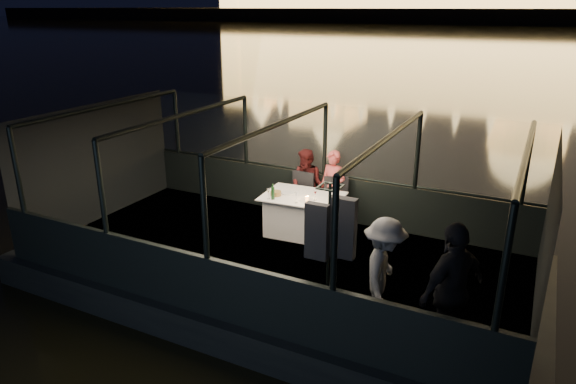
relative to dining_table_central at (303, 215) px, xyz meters
The scene contains 28 objects.
river_water 78.96m from the dining_table_central, 89.99° to the left, with size 500.00×500.00×0.00m, color black.
boat_hull 1.37m from the dining_table_central, 88.98° to the right, with size 8.60×4.40×1.00m, color black.
boat_deck 1.12m from the dining_table_central, 88.98° to the right, with size 8.00×4.00×0.04m, color black.
gunwale_port 0.96m from the dining_table_central, 88.89° to the left, with size 8.00×0.08×0.90m, color black.
gunwale_starboard 3.04m from the dining_table_central, 89.65° to the right, with size 8.00×0.08×0.90m, color black.
cabin_glass_port 1.55m from the dining_table_central, 88.89° to the left, with size 8.00×0.02×1.40m, color #99B2B2, non-canonical shape.
cabin_glass_starboard 3.28m from the dining_table_central, 89.65° to the right, with size 8.00×0.02×1.40m, color #99B2B2, non-canonical shape.
cabin_roof_glass 2.18m from the dining_table_central, 88.98° to the right, with size 8.00×4.00×0.02m, color #99B2B2, non-canonical shape.
end_wall_fore 4.19m from the dining_table_central, 165.31° to the right, with size 0.02×4.00×2.30m, color black, non-canonical shape.
end_wall_aft 4.22m from the dining_table_central, 14.56° to the right, with size 0.02×4.00×2.30m, color black, non-canonical shape.
canopy_ribs 1.29m from the dining_table_central, 88.98° to the right, with size 8.00×4.00×2.30m, color black, non-canonical shape.
embankment 208.96m from the dining_table_central, 89.99° to the left, with size 400.00×140.00×6.00m, color #423D33.
dining_table_central is the anchor object (origin of this frame).
chair_port_left 0.55m from the dining_table_central, 123.81° to the left, with size 0.46×0.46×0.99m, color black.
chair_port_right 0.60m from the dining_table_central, 49.00° to the left, with size 0.46×0.46×0.99m, color black.
coat_stand 2.85m from the dining_table_central, 58.08° to the right, with size 0.55×0.44×1.97m, color black, non-canonical shape.
person_woman_coral 0.86m from the dining_table_central, 67.44° to the left, with size 0.53×0.35×1.47m, color #CD4C4A.
person_man_maroon 0.84m from the dining_table_central, 108.97° to the left, with size 0.69×0.53×1.43m, color #451313.
passenger_stripe 3.09m from the dining_table_central, 44.62° to the right, with size 0.99×0.56×1.53m, color white.
passenger_dark 3.92m from the dining_table_central, 37.72° to the right, with size 1.02×0.43×1.74m, color black.
wine_bottle 0.78m from the dining_table_central, 135.24° to the right, with size 0.06×0.06×0.29m, color #153B19.
bread_basket 0.65m from the dining_table_central, 155.58° to the right, with size 0.20×0.20×0.08m, color olive.
amber_candle 0.50m from the dining_table_central, 48.30° to the right, with size 0.06×0.06×0.08m, color orange.
plate_near 0.65m from the dining_table_central, 48.58° to the right, with size 0.27×0.27×0.02m, color silver.
plate_far 0.49m from the dining_table_central, behind, with size 0.24×0.24×0.02m, color silver.
wine_glass_white 0.80m from the dining_table_central, 139.44° to the right, with size 0.06×0.06×0.19m, color white, non-canonical shape.
wine_glass_red 0.57m from the dining_table_central, 20.97° to the right, with size 0.06×0.06×0.19m, color white, non-canonical shape.
wine_glass_empty 0.61m from the dining_table_central, 82.91° to the right, with size 0.06×0.06×0.19m, color silver, non-canonical shape.
Camera 1 is at (3.71, -6.98, 4.54)m, focal length 32.00 mm.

